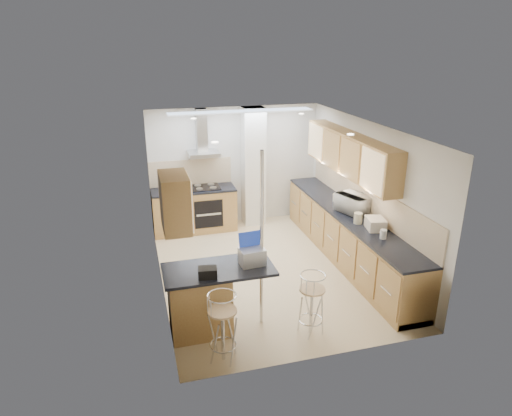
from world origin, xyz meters
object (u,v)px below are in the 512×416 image
object	(u,v)px
microwave	(354,204)
laptop	(252,257)
bar_stool_near	(223,327)
bar_stool_end	(312,304)
bread_bin	(375,224)

from	to	relation	value
microwave	laptop	xyz separation A→B (m)	(-2.24, -1.44, -0.03)
laptop	bar_stool_near	distance (m)	1.03
microwave	bar_stool_near	xyz separation A→B (m)	(-2.79, -2.08, -0.62)
microwave	bar_stool_end	world-z (taller)	microwave
microwave	bar_stool_end	xyz separation A→B (m)	(-1.52, -1.86, -0.63)
laptop	bread_bin	distance (m)	2.34
laptop	bar_stool_near	world-z (taller)	laptop
microwave	bar_stool_near	size ratio (longest dim) A/B	0.64
laptop	microwave	bearing A→B (deg)	27.72
laptop	bar_stool_near	xyz separation A→B (m)	(-0.55, -0.64, -0.59)
bar_stool_near	bread_bin	bearing A→B (deg)	30.11
bar_stool_near	laptop	bearing A→B (deg)	54.14
laptop	bar_stool_end	size ratio (longest dim) A/B	0.37
bar_stool_near	bar_stool_end	xyz separation A→B (m)	(1.26, 0.22, -0.02)
microwave	bar_stool_near	world-z (taller)	microwave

